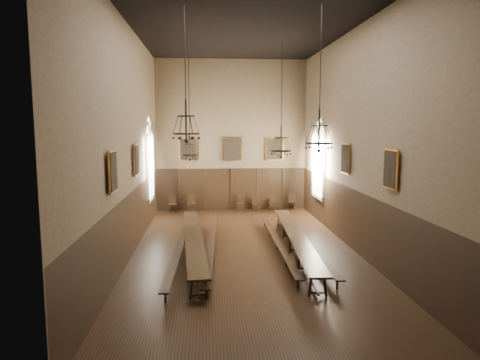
{
  "coord_description": "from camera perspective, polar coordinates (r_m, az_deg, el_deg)",
  "views": [
    {
      "loc": [
        -1.52,
        -16.73,
        5.08
      ],
      "look_at": [
        -0.08,
        1.5,
        2.76
      ],
      "focal_mm": 32.0,
      "sensor_mm": 36.0,
      "label": 1
    }
  ],
  "objects": [
    {
      "name": "window_left",
      "position": [
        22.49,
        -11.95,
        2.78
      ],
      "size": [
        0.2,
        2.2,
        4.6
      ],
      "primitive_type": null,
      "color": "white",
      "rests_on": "wall_left"
    },
    {
      "name": "floor",
      "position": [
        17.56,
        0.66,
        -9.63
      ],
      "size": [
        9.0,
        18.0,
        0.02
      ],
      "primitive_type": "cube",
      "color": "black",
      "rests_on": "ground"
    },
    {
      "name": "portrait_left_0",
      "position": [
        18.02,
        -13.64,
        2.63
      ],
      "size": [
        0.12,
        1.0,
        1.3
      ],
      "color": "#CA8330",
      "rests_on": "wall_left"
    },
    {
      "name": "chandelier_back_right",
      "position": [
        19.34,
        5.5,
        4.81
      ],
      "size": [
        0.92,
        0.92,
        5.21
      ],
      "color": "black",
      "rests_on": "ceiling"
    },
    {
      "name": "chandelier_back_left",
      "position": [
        19.37,
        -6.72,
        4.56
      ],
      "size": [
        0.76,
        0.76,
        5.36
      ],
      "color": "black",
      "rests_on": "ceiling"
    },
    {
      "name": "ceiling",
      "position": [
        17.26,
        0.71,
        20.39
      ],
      "size": [
        9.0,
        18.0,
        0.02
      ],
      "primitive_type": "cube",
      "color": "black",
      "rests_on": "ground"
    },
    {
      "name": "wall_back",
      "position": [
        25.8,
        -1.14,
        5.93
      ],
      "size": [
        9.0,
        0.02,
        9.0
      ],
      "primitive_type": "cube",
      "color": "#79624A",
      "rests_on": "ground"
    },
    {
      "name": "portrait_back_1",
      "position": [
        25.7,
        -1.12,
        4.14
      ],
      "size": [
        1.1,
        0.12,
        1.4
      ],
      "color": "#CA8330",
      "rests_on": "wall_back"
    },
    {
      "name": "wall_right",
      "position": [
        17.8,
        15.36,
        5.1
      ],
      "size": [
        0.02,
        18.0,
        9.0
      ],
      "primitive_type": "cube",
      "color": "#79624A",
      "rests_on": "ground"
    },
    {
      "name": "table_left",
      "position": [
        17.2,
        -6.21,
        -8.67
      ],
      "size": [
        1.29,
        9.78,
        0.76
      ],
      "rotation": [
        0.0,
        0.0,
        0.06
      ],
      "color": "black",
      "rests_on": "floor"
    },
    {
      "name": "chandelier_front_right",
      "position": [
        14.65,
        10.49,
        5.95
      ],
      "size": [
        0.92,
        0.92,
        4.67
      ],
      "color": "black",
      "rests_on": "ceiling"
    },
    {
      "name": "bench_right_inner",
      "position": [
        17.89,
        4.98,
        -8.42
      ],
      "size": [
        0.39,
        9.26,
        0.42
      ],
      "rotation": [
        0.0,
        0.0,
        -0.01
      ],
      "color": "black",
      "rests_on": "floor"
    },
    {
      "name": "bench_left_outer",
      "position": [
        17.29,
        -7.97,
        -8.94
      ],
      "size": [
        0.63,
        10.06,
        0.45
      ],
      "rotation": [
        0.0,
        0.0,
        -0.03
      ],
      "color": "black",
      "rests_on": "floor"
    },
    {
      "name": "table_right",
      "position": [
        17.52,
        7.44,
        -8.38
      ],
      "size": [
        1.3,
        9.92,
        0.77
      ],
      "rotation": [
        0.0,
        0.0,
        -0.06
      ],
      "color": "black",
      "rests_on": "floor"
    },
    {
      "name": "chair_6",
      "position": [
        25.96,
        4.33,
        -3.49
      ],
      "size": [
        0.45,
        0.45,
        0.88
      ],
      "rotation": [
        0.0,
        0.0,
        -0.18
      ],
      "color": "black",
      "rests_on": "floor"
    },
    {
      "name": "portrait_back_2",
      "position": [
        25.98,
        4.63,
        4.15
      ],
      "size": [
        1.1,
        0.12,
        1.4
      ],
      "color": "#CA8330",
      "rests_on": "wall_back"
    },
    {
      "name": "portrait_right_1",
      "position": [
        14.56,
        19.43,
        1.37
      ],
      "size": [
        0.12,
        1.0,
        1.3
      ],
      "color": "#CA8330",
      "rests_on": "wall_right"
    },
    {
      "name": "bench_right_outer",
      "position": [
        18.05,
        8.76,
        -8.31
      ],
      "size": [
        0.34,
        9.48,
        0.43
      ],
      "rotation": [
        0.0,
        0.0,
        -0.01
      ],
      "color": "black",
      "rests_on": "floor"
    },
    {
      "name": "chandelier_front_left",
      "position": [
        14.66,
        -7.21,
        7.2
      ],
      "size": [
        0.92,
        0.92,
        4.35
      ],
      "color": "black",
      "rests_on": "ceiling"
    },
    {
      "name": "portrait_right_0",
      "position": [
        18.74,
        13.87,
        2.79
      ],
      "size": [
        0.12,
        1.0,
        1.3
      ],
      "color": "#CA8330",
      "rests_on": "wall_right"
    },
    {
      "name": "wainscot_panelling",
      "position": [
        17.23,
        0.67,
        -5.62
      ],
      "size": [
        9.0,
        18.0,
        2.5
      ],
      "primitive_type": null,
      "color": "black",
      "rests_on": "floor"
    },
    {
      "name": "chair_0",
      "position": [
        25.73,
        -8.93,
        -3.57
      ],
      "size": [
        0.48,
        0.48,
        1.0
      ],
      "rotation": [
        0.0,
        0.0,
        0.09
      ],
      "color": "black",
      "rests_on": "floor"
    },
    {
      "name": "window_right",
      "position": [
        23.08,
        10.46,
        2.93
      ],
      "size": [
        0.2,
        2.2,
        4.6
      ],
      "primitive_type": null,
      "color": "white",
      "rests_on": "wall_right"
    },
    {
      "name": "wall_left",
      "position": [
        17.01,
        -14.69,
        5.03
      ],
      "size": [
        0.02,
        18.0,
        9.0
      ],
      "primitive_type": "cube",
      "color": "#79624A",
      "rests_on": "ground"
    },
    {
      "name": "bench_left_inner",
      "position": [
        17.59,
        -3.82,
        -8.55
      ],
      "size": [
        0.8,
        10.56,
        0.48
      ],
      "rotation": [
        0.0,
        0.0,
        -0.05
      ],
      "color": "black",
      "rests_on": "floor"
    },
    {
      "name": "wall_front",
      "position": [
        7.89,
        6.63,
        2.97
      ],
      "size": [
        9.0,
        0.02,
        9.0
      ],
      "primitive_type": "cube",
      "color": "#79624A",
      "rests_on": "ground"
    },
    {
      "name": "chair_1",
      "position": [
        25.71,
        -6.43,
        -3.53
      ],
      "size": [
        0.5,
        0.5,
        1.02
      ],
      "rotation": [
        0.0,
        0.0,
        0.12
      ],
      "color": "black",
      "rests_on": "floor"
    },
    {
      "name": "portrait_back_0",
      "position": [
        25.67,
        -6.93,
        4.09
      ],
      "size": [
        1.1,
        0.12,
        1.4
      ],
      "color": "#CA8330",
      "rests_on": "wall_back"
    },
    {
      "name": "chair_7",
      "position": [
        26.18,
        6.87,
        -3.36
      ],
      "size": [
        0.55,
        0.55,
        0.98
      ],
      "rotation": [
        0.0,
        0.0,
        -0.31
      ],
      "color": "black",
      "rests_on": "floor"
    },
    {
      "name": "chair_4",
      "position": [
        25.77,
        0.08,
        -3.48
      ],
      "size": [
        0.53,
        0.53,
        0.97
      ],
      "rotation": [
        0.0,
        0.0,
        -0.28
      ],
      "color": "black",
      "rests_on": "floor"
    },
    {
      "name": "chair_5",
      "position": [
        25.89,
        2.07,
        -3.51
      ],
      "size": [
        0.4,
        0.4,
        0.86
      ],
      "rotation": [
        0.0,
        0.0,
        -0.05
      ],
      "color": "black",
      "rests_on": "floor"
    },
    {
      "name": "portrait_left_1",
      "position": [
        13.61,
        -16.62,
        1.1
      ],
      "size": [
        0.12,
        1.0,
        1.3
      ],
      "color": "#CA8330",
      "rests_on": "wall_left"
    }
  ]
}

